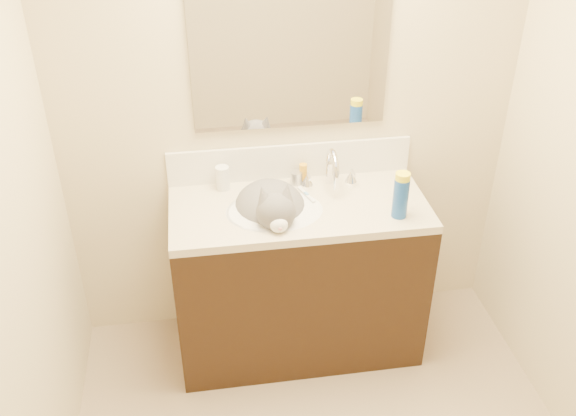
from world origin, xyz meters
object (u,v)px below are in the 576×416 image
object	(u,v)px
cat	(272,210)
spray_can	(400,198)
vanity_cabinet	(298,281)
amber_bottle	(303,173)
silver_jar	(296,178)
basin	(275,223)
faucet	(331,172)
pill_bottle	(223,178)

from	to	relation	value
cat	spray_can	xyz separation A→B (m)	(0.56, -0.16, 0.11)
spray_can	cat	bearing A→B (deg)	163.79
vanity_cabinet	amber_bottle	bearing A→B (deg)	75.37
silver_jar	amber_bottle	xyz separation A→B (m)	(0.03, 0.01, 0.02)
basin	cat	distance (m)	0.06
faucet	silver_jar	xyz separation A→B (m)	(-0.16, 0.06, -0.05)
cat	pill_bottle	size ratio (longest dim) A/B	4.01
silver_jar	spray_can	xyz separation A→B (m)	(0.41, -0.36, 0.06)
basin	faucet	bearing A→B (deg)	29.12
pill_bottle	spray_can	bearing A→B (deg)	-25.32
basin	cat	bearing A→B (deg)	105.55
vanity_cabinet	basin	xyz separation A→B (m)	(-0.12, -0.03, 0.38)
basin	cat	world-z (taller)	cat
basin	pill_bottle	size ratio (longest dim) A/B	3.79
cat	spray_can	bearing A→B (deg)	-18.14
silver_jar	spray_can	distance (m)	0.55
faucet	spray_can	distance (m)	0.39
pill_bottle	amber_bottle	xyz separation A→B (m)	(0.39, 0.01, -0.01)
vanity_cabinet	spray_can	xyz separation A→B (m)	(0.43, -0.16, 0.54)
silver_jar	amber_bottle	world-z (taller)	amber_bottle
pill_bottle	vanity_cabinet	bearing A→B (deg)	-30.94
pill_bottle	spray_can	world-z (taller)	spray_can
vanity_cabinet	basin	world-z (taller)	basin
cat	amber_bottle	distance (m)	0.28
faucet	cat	xyz separation A→B (m)	(-0.31, -0.14, -0.10)
basin	faucet	size ratio (longest dim) A/B	1.61
faucet	amber_bottle	xyz separation A→B (m)	(-0.13, 0.07, -0.04)
vanity_cabinet	spray_can	distance (m)	0.71
silver_jar	amber_bottle	distance (m)	0.04
vanity_cabinet	pill_bottle	size ratio (longest dim) A/B	10.10
cat	spray_can	size ratio (longest dim) A/B	2.52
vanity_cabinet	basin	distance (m)	0.40
basin	amber_bottle	xyz separation A→B (m)	(0.17, 0.24, 0.12)
faucet	spray_can	world-z (taller)	faucet
vanity_cabinet	amber_bottle	xyz separation A→B (m)	(0.05, 0.21, 0.50)
basin	pill_bottle	world-z (taller)	pill_bottle
faucet	pill_bottle	bearing A→B (deg)	172.79
amber_bottle	spray_can	distance (m)	0.53
pill_bottle	basin	bearing A→B (deg)	-46.85
spray_can	faucet	bearing A→B (deg)	129.97
vanity_cabinet	amber_bottle	world-z (taller)	amber_bottle
vanity_cabinet	basin	size ratio (longest dim) A/B	2.67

